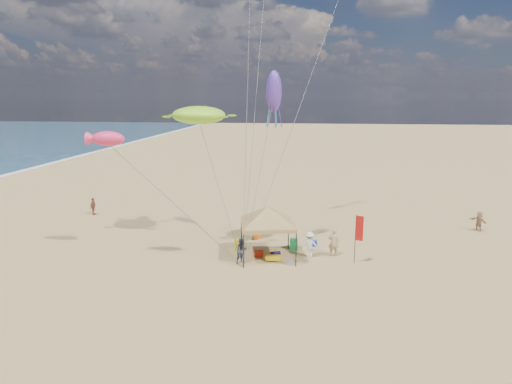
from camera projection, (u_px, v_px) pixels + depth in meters
ground at (250, 270)px, 25.44m from camera, size 280.00×280.00×0.00m
canopy_tent at (268, 208)px, 26.69m from camera, size 6.13×6.13×3.85m
feather_flag at (358, 231)px, 26.02m from camera, size 0.45×0.16×3.04m
cooler_red at (259, 254)px, 27.57m from camera, size 0.54×0.38×0.38m
cooler_blue at (313, 243)px, 29.50m from camera, size 0.54×0.38×0.38m
bag_navy at (275, 254)px, 27.52m from camera, size 0.69×0.54×0.36m
bag_orange at (258, 236)px, 31.00m from camera, size 0.54×0.69×0.36m
chair_green at (294, 244)px, 28.83m from camera, size 0.50×0.50×0.70m
chair_yellow at (239, 245)px, 28.76m from camera, size 0.50×0.50×0.70m
crate_grey at (290, 263)px, 26.22m from camera, size 0.34×0.30×0.28m
beach_cart at (273, 258)px, 26.85m from camera, size 0.90×0.50×0.24m
person_near_a at (333, 242)px, 27.60m from camera, size 0.65×0.44×1.78m
person_near_b at (242, 251)px, 26.35m from camera, size 0.95×0.96×1.56m
person_near_c at (310, 245)px, 27.36m from camera, size 1.09×0.67×1.64m
person_far_a at (93, 206)px, 37.21m from camera, size 0.37×0.86×1.46m
person_far_c at (479, 221)px, 32.67m from camera, size 1.17×1.41×1.52m
turtle_kite at (199, 115)px, 27.73m from camera, size 3.49×2.82×1.14m
fish_kite at (108, 139)px, 25.28m from camera, size 2.07×1.21×0.87m
squid_kite at (274, 92)px, 27.68m from camera, size 1.33×1.33×2.63m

